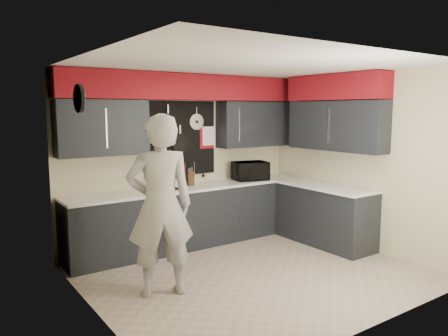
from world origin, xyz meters
TOP-DOWN VIEW (x-y plane):
  - ground at (0.00, 0.00)m, footprint 4.00×4.00m
  - back_wall_assembly at (0.01, 1.60)m, footprint 4.00×0.36m
  - right_wall_assembly at (1.85, 0.26)m, footprint 0.36×3.50m
  - left_wall_assembly at (-1.99, 0.02)m, footprint 0.05×3.50m
  - base_cabinets at (0.49, 1.13)m, footprint 3.95×2.20m
  - microwave at (1.06, 1.39)m, footprint 0.61×0.48m
  - knife_block at (-0.02, 1.50)m, footprint 0.11×0.11m
  - utensil_crock at (-0.31, 1.45)m, footprint 0.11×0.11m
  - coffee_maker at (-0.44, 1.43)m, footprint 0.21×0.25m
  - person at (-1.23, 0.09)m, footprint 0.85×0.68m

SIDE VIEW (x-z plane):
  - ground at x=0.00m, z-range 0.00..0.00m
  - base_cabinets at x=0.49m, z-range 0.00..0.92m
  - utensil_crock at x=-0.31m, z-range 0.92..1.07m
  - person at x=-1.23m, z-range 0.00..2.03m
  - knife_block at x=-0.02m, z-range 0.92..1.14m
  - microwave at x=1.06m, z-range 0.92..1.22m
  - coffee_maker at x=-0.44m, z-range 0.93..1.27m
  - left_wall_assembly at x=-1.99m, z-range 0.03..2.63m
  - right_wall_assembly at x=1.85m, z-range 0.64..3.24m
  - back_wall_assembly at x=0.01m, z-range 0.71..3.31m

